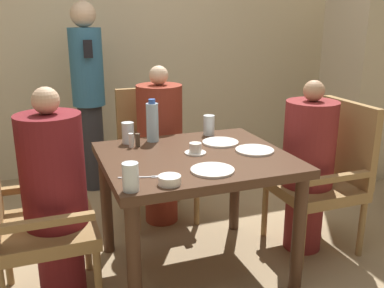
# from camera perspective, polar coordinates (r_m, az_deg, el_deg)

# --- Properties ---
(ground_plane) EXTENTS (16.00, 16.00, 0.00)m
(ground_plane) POSITION_cam_1_polar(r_m,az_deg,el_deg) (2.70, 0.35, -16.26)
(ground_plane) COLOR #9E8460
(wall_back) EXTENTS (8.00, 0.06, 2.80)m
(wall_back) POSITION_cam_1_polar(r_m,az_deg,el_deg) (4.21, -9.69, 15.50)
(wall_back) COLOR beige
(wall_back) RESTS_ON ground_plane
(pillar_stone) EXTENTS (0.58, 0.58, 2.70)m
(pillar_stone) POSITION_cam_1_polar(r_m,az_deg,el_deg) (4.30, 22.61, 13.85)
(pillar_stone) COLOR #BCAD8E
(pillar_stone) RESTS_ON ground_plane
(dining_table) EXTENTS (1.02, 0.90, 0.73)m
(dining_table) POSITION_cam_1_polar(r_m,az_deg,el_deg) (2.42, 0.37, -3.84)
(dining_table) COLOR #422819
(dining_table) RESTS_ON ground_plane
(chair_left_side) EXTENTS (0.51, 0.50, 0.96)m
(chair_left_side) POSITION_cam_1_polar(r_m,az_deg,el_deg) (2.33, -21.24, -8.87)
(chair_left_side) COLOR olive
(chair_left_side) RESTS_ON ground_plane
(diner_in_left_chair) EXTENTS (0.32, 0.32, 1.15)m
(diner_in_left_chair) POSITION_cam_1_polar(r_m,az_deg,el_deg) (2.30, -17.79, -6.67)
(diner_in_left_chair) COLOR maroon
(diner_in_left_chair) RESTS_ON ground_plane
(chair_far_side) EXTENTS (0.50, 0.51, 0.96)m
(chair_far_side) POSITION_cam_1_polar(r_m,az_deg,el_deg) (3.22, -4.96, -0.74)
(chair_far_side) COLOR olive
(chair_far_side) RESTS_ON ground_plane
(diner_in_far_chair) EXTENTS (0.32, 0.32, 1.15)m
(diner_in_far_chair) POSITION_cam_1_polar(r_m,az_deg,el_deg) (3.06, -4.26, -0.07)
(diner_in_far_chair) COLOR maroon
(diner_in_far_chair) RESTS_ON ground_plane
(chair_right_side) EXTENTS (0.51, 0.50, 0.96)m
(chair_right_side) POSITION_cam_1_polar(r_m,az_deg,el_deg) (2.89, 17.47, -3.55)
(chair_right_side) COLOR olive
(chair_right_side) RESTS_ON ground_plane
(diner_in_right_chair) EXTENTS (0.32, 0.32, 1.11)m
(diner_in_right_chair) POSITION_cam_1_polar(r_m,az_deg,el_deg) (2.78, 15.17, -2.82)
(diner_in_right_chair) COLOR maroon
(diner_in_right_chair) RESTS_ON ground_plane
(standing_host) EXTENTS (0.27, 0.31, 1.59)m
(standing_host) POSITION_cam_1_polar(r_m,az_deg,el_deg) (3.72, -13.64, 6.70)
(standing_host) COLOR #2D2D33
(standing_host) RESTS_ON ground_plane
(plate_main_left) EXTENTS (0.22, 0.22, 0.01)m
(plate_main_left) POSITION_cam_1_polar(r_m,az_deg,el_deg) (2.14, 2.74, -3.49)
(plate_main_left) COLOR white
(plate_main_left) RESTS_ON dining_table
(plate_main_right) EXTENTS (0.22, 0.22, 0.01)m
(plate_main_right) POSITION_cam_1_polar(r_m,az_deg,el_deg) (2.47, 8.35, -0.83)
(plate_main_right) COLOR white
(plate_main_right) RESTS_ON dining_table
(plate_dessert_center) EXTENTS (0.22, 0.22, 0.01)m
(plate_dessert_center) POSITION_cam_1_polar(r_m,az_deg,el_deg) (2.60, 3.81, 0.23)
(plate_dessert_center) COLOR white
(plate_dessert_center) RESTS_ON dining_table
(teacup_with_saucer) EXTENTS (0.12, 0.12, 0.06)m
(teacup_with_saucer) POSITION_cam_1_polar(r_m,az_deg,el_deg) (2.40, 0.46, -0.70)
(teacup_with_saucer) COLOR white
(teacup_with_saucer) RESTS_ON dining_table
(bowl_small) EXTENTS (0.11, 0.11, 0.04)m
(bowl_small) POSITION_cam_1_polar(r_m,az_deg,el_deg) (1.97, -3.00, -4.82)
(bowl_small) COLOR white
(bowl_small) RESTS_ON dining_table
(water_bottle) EXTENTS (0.07, 0.07, 0.26)m
(water_bottle) POSITION_cam_1_polar(r_m,az_deg,el_deg) (2.63, -5.30, 2.97)
(water_bottle) COLOR #A3C6DB
(water_bottle) RESTS_ON dining_table
(glass_tall_near) EXTENTS (0.07, 0.07, 0.13)m
(glass_tall_near) POSITION_cam_1_polar(r_m,az_deg,el_deg) (2.78, 2.27, 2.53)
(glass_tall_near) COLOR silver
(glass_tall_near) RESTS_ON dining_table
(glass_tall_mid) EXTENTS (0.07, 0.07, 0.13)m
(glass_tall_mid) POSITION_cam_1_polar(r_m,az_deg,el_deg) (1.90, -8.20, -4.37)
(glass_tall_mid) COLOR silver
(glass_tall_mid) RESTS_ON dining_table
(glass_tall_far) EXTENTS (0.07, 0.07, 0.13)m
(glass_tall_far) POSITION_cam_1_polar(r_m,az_deg,el_deg) (2.62, -8.53, 1.48)
(glass_tall_far) COLOR silver
(glass_tall_far) RESTS_ON dining_table
(salt_shaker) EXTENTS (0.03, 0.03, 0.08)m
(salt_shaker) POSITION_cam_1_polar(r_m,az_deg,el_deg) (2.53, -8.13, 0.48)
(salt_shaker) COLOR white
(salt_shaker) RESTS_ON dining_table
(pepper_shaker) EXTENTS (0.03, 0.03, 0.08)m
(pepper_shaker) POSITION_cam_1_polar(r_m,az_deg,el_deg) (2.54, -7.26, 0.52)
(pepper_shaker) COLOR #4C3D2D
(pepper_shaker) RESTS_ON dining_table
(fork_beside_plate) EXTENTS (0.19, 0.07, 0.00)m
(fork_beside_plate) POSITION_cam_1_polar(r_m,az_deg,el_deg) (2.06, -6.55, -4.41)
(fork_beside_plate) COLOR silver
(fork_beside_plate) RESTS_ON dining_table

